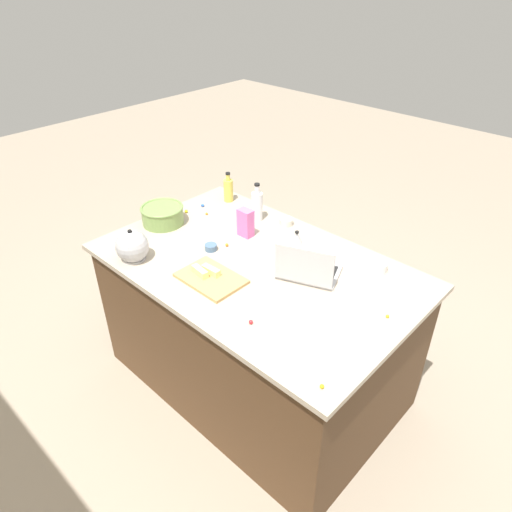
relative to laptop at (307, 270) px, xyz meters
name	(u,v)px	position (x,y,z in m)	size (l,w,h in m)	color
ground_plane	(256,378)	(0.28, 0.09, -0.95)	(12.00, 12.00, 0.00)	gray
island_counter	(256,326)	(0.28, 0.09, -0.50)	(1.74, 1.10, 0.90)	#4C331E
laptop	(307,270)	(0.00, 0.00, 0.00)	(0.37, 0.33, 0.22)	#B7B7BC
mixing_bowl_large	(163,215)	(1.01, 0.16, 0.01)	(0.26, 0.26, 0.12)	#72934C
bottle_vinegar	(257,205)	(0.62, -0.28, 0.05)	(0.07, 0.07, 0.25)	white
bottle_oil	(228,190)	(0.94, -0.34, 0.03)	(0.06, 0.06, 0.20)	#DBC64C
kettle	(132,247)	(0.80, 0.52, 0.03)	(0.21, 0.18, 0.20)	#ADADB2
cutting_board	(211,278)	(0.35, 0.36, -0.04)	(0.34, 0.23, 0.02)	tan
butter_stick_left	(211,270)	(0.37, 0.33, -0.01)	(0.11, 0.04, 0.04)	#F4E58C
butter_stick_right	(200,271)	(0.41, 0.38, -0.01)	(0.11, 0.04, 0.04)	#F4E58C
ramekin_small	(286,222)	(0.44, -0.35, -0.03)	(0.08, 0.08, 0.04)	beige
ramekin_medium	(377,266)	(-0.23, -0.30, -0.02)	(0.10, 0.10, 0.05)	white
ramekin_wide	(211,247)	(0.56, 0.16, -0.03)	(0.07, 0.07, 0.04)	slate
kitchen_timer	(297,238)	(0.26, -0.23, -0.01)	(0.07, 0.07, 0.08)	#B2B2B7
candy_bag	(246,223)	(0.53, -0.09, 0.04)	(0.09, 0.06, 0.17)	pink
candy_0	(387,316)	(-0.47, 0.00, -0.04)	(0.02, 0.02, 0.02)	yellow
candy_1	(203,205)	(1.00, -0.16, -0.04)	(0.02, 0.02, 0.02)	blue
candy_2	(227,245)	(0.52, 0.07, -0.04)	(0.02, 0.02, 0.02)	orange
candy_4	(207,214)	(0.90, -0.10, -0.04)	(0.02, 0.02, 0.02)	orange
candy_5	(251,322)	(-0.04, 0.46, -0.04)	(0.02, 0.02, 0.02)	red
candy_6	(316,264)	(0.03, -0.12, -0.04)	(0.02, 0.02, 0.02)	yellow
candy_7	(322,386)	(-0.50, 0.54, -0.04)	(0.02, 0.02, 0.02)	yellow
candy_8	(186,211)	(1.01, -0.03, -0.04)	(0.02, 0.02, 0.02)	yellow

